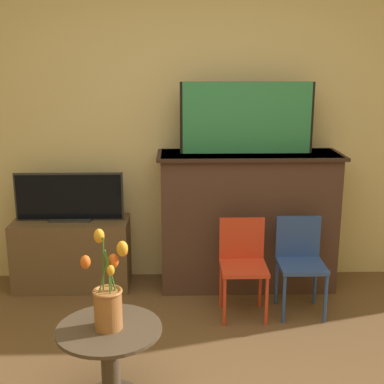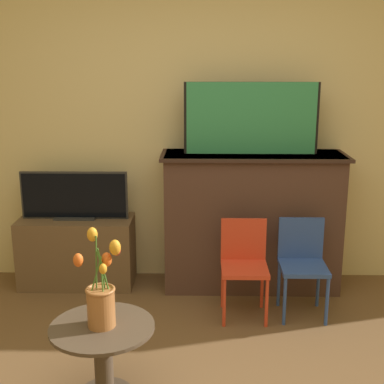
% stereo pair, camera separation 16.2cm
% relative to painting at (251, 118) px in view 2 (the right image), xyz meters
% --- Properties ---
extents(wall_back, '(8.00, 0.06, 2.70)m').
position_rel_painting_xyz_m(wall_back, '(-0.40, 0.24, -0.01)').
color(wall_back, beige).
rests_on(wall_back, ground).
extents(fireplace_mantel, '(1.43, 0.47, 1.09)m').
position_rel_painting_xyz_m(fireplace_mantel, '(0.03, -0.01, -0.80)').
color(fireplace_mantel, '#4C3328').
rests_on(fireplace_mantel, ground).
extents(painting, '(1.02, 0.03, 0.54)m').
position_rel_painting_xyz_m(painting, '(0.00, 0.00, 0.00)').
color(painting, black).
rests_on(painting, fireplace_mantel).
extents(tv_stand, '(0.91, 0.39, 0.56)m').
position_rel_painting_xyz_m(tv_stand, '(-1.38, -0.00, -1.08)').
color(tv_stand, brown).
rests_on(tv_stand, ground).
extents(tv_monitor, '(0.85, 0.12, 0.38)m').
position_rel_painting_xyz_m(tv_monitor, '(-1.38, 0.00, -0.62)').
color(tv_monitor, '#2D2D2D').
rests_on(tv_monitor, tv_stand).
extents(chair_red, '(0.33, 0.33, 0.69)m').
position_rel_painting_xyz_m(chair_red, '(-0.07, -0.50, -0.96)').
color(chair_red, red).
rests_on(chair_red, ground).
extents(chair_blue, '(0.33, 0.33, 0.69)m').
position_rel_painting_xyz_m(chair_blue, '(0.35, -0.47, -0.96)').
color(chair_blue, '#2D4C99').
rests_on(chair_blue, ground).
extents(side_table, '(0.56, 0.56, 0.43)m').
position_rel_painting_xyz_m(side_table, '(-0.90, -1.50, -1.08)').
color(side_table, '#4C3D2D').
rests_on(side_table, ground).
extents(vase_tulips, '(0.24, 0.16, 0.54)m').
position_rel_painting_xyz_m(vase_tulips, '(-0.90, -1.50, -0.76)').
color(vase_tulips, '#AD6B38').
rests_on(vase_tulips, side_table).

